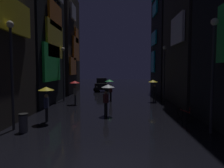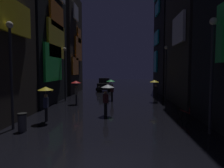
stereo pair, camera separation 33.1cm
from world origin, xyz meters
name	(u,v)px [view 1 (the left image)]	position (x,y,z in m)	size (l,w,h in m)	color
building_left_mid	(33,30)	(-7.46, 12.73, 6.79)	(4.25, 7.47, 13.60)	black
building_left_far	(60,44)	(-7.47, 21.58, 6.63)	(4.25, 7.18, 13.27)	#2D2826
building_right_far	(171,27)	(7.48, 21.71, 8.83)	(4.25, 7.41, 17.65)	black
pedestrian_foreground_right_clear	(107,91)	(-0.30, 7.78, 1.67)	(0.90, 0.90, 2.12)	black
pedestrian_midstreet_centre_yellow	(153,85)	(3.90, 13.75, 1.67)	(0.90, 0.90, 2.12)	black
pedestrian_far_right_red	(75,86)	(-3.46, 12.08, 1.67)	(0.90, 0.90, 2.12)	#2D2D38
pedestrian_near_crossing_green	(110,84)	(-0.40, 14.52, 1.67)	(0.90, 0.90, 2.12)	black
pedestrian_foreground_left_yellow	(46,94)	(-3.79, 5.81, 1.67)	(0.90, 0.90, 2.12)	black
bicycle_parked_at_storefront	(185,114)	(4.60, 6.66, 0.39)	(0.44, 1.79, 0.96)	black
car_distant	(102,85)	(-1.91, 23.68, 0.93)	(2.31, 4.18, 1.92)	black
streetlamp_right_far	(164,67)	(5.00, 14.13, 3.42)	(0.36, 0.36, 5.46)	#2D2D33
streetlamp_left_far	(63,67)	(-5.00, 13.95, 3.35)	(0.36, 0.36, 5.33)	#2D2D33
streetlamp_right_near	(213,62)	(5.00, 4.04, 3.48)	(0.36, 0.36, 5.57)	#2D2D33
streetlamp_left_near	(11,63)	(-5.00, 4.31, 3.48)	(0.36, 0.36, 5.58)	#2D2D33
trash_bin	(24,123)	(-4.30, 3.95, 0.47)	(0.46, 0.46, 0.93)	#3F3F47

